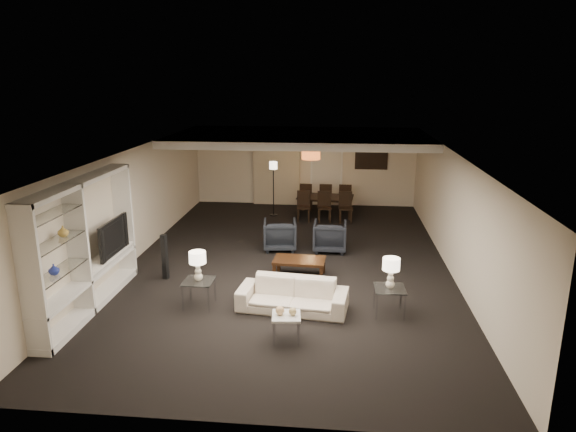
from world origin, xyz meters
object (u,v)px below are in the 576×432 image
at_px(table_lamp_right, 391,273).
at_px(chair_fm, 326,197).
at_px(marble_table, 286,328).
at_px(chair_nr, 346,207).
at_px(sofa, 293,295).
at_px(dining_table, 325,206).
at_px(coffee_table, 299,268).
at_px(vase_blue, 54,269).
at_px(chair_fr, 345,197).
at_px(floor_lamp, 273,189).
at_px(armchair_right, 330,236).
at_px(chair_fl, 306,196).
at_px(pendant_light, 311,155).
at_px(side_table_left, 199,293).
at_px(television, 108,237).
at_px(chair_nl, 304,206).
at_px(side_table_right, 389,301).
at_px(table_lamp_left, 198,266).
at_px(chair_nm, 324,207).
at_px(vase_amber, 63,231).
at_px(armchair_left, 280,235).

distance_m(table_lamp_right, chair_fm, 7.26).
relative_size(table_lamp_right, marble_table, 1.24).
bearing_deg(chair_nr, sofa, -104.11).
relative_size(marble_table, dining_table, 0.27).
relative_size(coffee_table, dining_table, 0.65).
bearing_deg(vase_blue, chair_fm, 64.56).
height_order(chair_fr, floor_lamp, floor_lamp).
relative_size(dining_table, floor_lamp, 1.01).
xyz_separation_m(armchair_right, table_lamp_right, (1.10, -3.30, 0.41)).
distance_m(coffee_table, chair_fl, 5.55).
bearing_deg(pendant_light, side_table_left, -106.15).
bearing_deg(armchair_right, marble_table, 83.10).
distance_m(television, floor_lamp, 6.31).
xyz_separation_m(chair_nl, chair_fr, (1.20, 1.30, 0.00)).
distance_m(pendant_light, side_table_right, 6.31).
relative_size(sofa, vase_blue, 11.09).
relative_size(pendant_light, chair_fm, 0.61).
xyz_separation_m(coffee_table, side_table_left, (-1.70, -1.60, 0.06)).
xyz_separation_m(coffee_table, table_lamp_left, (-1.70, -1.60, 0.58)).
bearing_deg(side_table_left, pendant_light, 73.85).
xyz_separation_m(coffee_table, side_table_right, (1.70, -1.60, 0.06)).
bearing_deg(sofa, table_lamp_left, -173.30).
bearing_deg(side_table_right, marble_table, -147.09).
xyz_separation_m(table_lamp_left, chair_nm, (2.10, 5.84, -0.34)).
distance_m(vase_amber, chair_fm, 9.08).
distance_m(marble_table, chair_fr, 8.30).
distance_m(armchair_right, chair_fm, 3.84).
distance_m(armchair_right, table_lamp_left, 4.04).
height_order(television, chair_fl, television).
height_order(sofa, side_table_right, sofa).
xyz_separation_m(armchair_right, dining_table, (-0.20, 3.19, -0.07)).
distance_m(table_lamp_left, table_lamp_right, 3.40).
bearing_deg(coffee_table, chair_fr, 79.80).
height_order(coffee_table, chair_fl, chair_fl).
height_order(pendant_light, chair_nr, pendant_light).
relative_size(side_table_left, chair_fl, 0.62).
relative_size(pendant_light, armchair_left, 0.66).
xyz_separation_m(side_table_left, chair_nr, (2.70, 5.84, 0.18)).
height_order(side_table_right, table_lamp_left, table_lamp_left).
bearing_deg(chair_fr, vase_blue, 62.79).
bearing_deg(dining_table, floor_lamp, -170.31).
bearing_deg(sofa, chair_nm, 92.82).
bearing_deg(marble_table, vase_blue, -176.72).
bearing_deg(table_lamp_left, side_table_left, 0.00).
bearing_deg(chair_nm, television, -133.85).
distance_m(side_table_right, chair_fr, 7.17).
relative_size(chair_nm, floor_lamp, 0.53).
relative_size(table_lamp_left, television, 0.47).
xyz_separation_m(table_lamp_right, television, (-5.29, 0.55, 0.32)).
distance_m(side_table_right, marble_table, 2.03).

